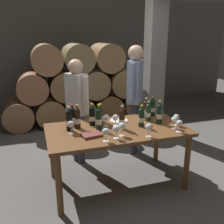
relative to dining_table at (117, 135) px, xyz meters
name	(u,v)px	position (x,y,z in m)	size (l,w,h in m)	color
ground_plane	(117,182)	(0.00, 0.00, -0.67)	(14.00, 14.00, 0.00)	#66635E
cellar_back_wall	(66,53)	(0.00, 4.20, 0.73)	(10.00, 0.24, 2.80)	gray
barrel_stack	(78,88)	(0.00, 2.60, 0.09)	(3.12, 0.90, 1.69)	#8D6142
stone_pillar	(154,66)	(1.30, 1.60, 0.63)	(0.32, 0.32, 2.60)	gray
dining_table	(117,135)	(0.00, 0.00, 0.00)	(1.70, 0.90, 0.76)	brown
wine_bottle_0	(153,107)	(0.64, 0.32, 0.22)	(0.07, 0.07, 0.29)	black
wine_bottle_1	(100,115)	(-0.15, 0.20, 0.21)	(0.07, 0.07, 0.27)	black
wine_bottle_2	(141,117)	(0.31, -0.02, 0.21)	(0.07, 0.07, 0.28)	black
wine_bottle_3	(69,120)	(-0.56, 0.11, 0.22)	(0.07, 0.07, 0.30)	black
wine_bottle_4	(73,117)	(-0.50, 0.25, 0.21)	(0.07, 0.07, 0.27)	black
wine_bottle_5	(77,118)	(-0.46, 0.15, 0.22)	(0.07, 0.07, 0.30)	black
wine_bottle_6	(148,112)	(0.48, 0.15, 0.21)	(0.07, 0.07, 0.27)	#19381E
wine_bottle_7	(99,119)	(-0.22, 0.04, 0.23)	(0.07, 0.07, 0.31)	black
wine_bottle_8	(122,119)	(0.05, -0.03, 0.22)	(0.07, 0.07, 0.29)	black
wine_bottle_9	(92,116)	(-0.26, 0.20, 0.21)	(0.07, 0.07, 0.28)	black
wine_bottle_10	(159,113)	(0.58, 0.01, 0.22)	(0.07, 0.07, 0.30)	black
wine_bottle_11	(146,109)	(0.50, 0.25, 0.22)	(0.07, 0.07, 0.29)	black
wine_glass_0	(122,127)	(-0.03, -0.24, 0.20)	(0.08, 0.08, 0.16)	white
wine_glass_1	(116,129)	(-0.11, -0.29, 0.20)	(0.08, 0.08, 0.15)	white
wine_glass_2	(71,125)	(-0.56, 0.01, 0.20)	(0.08, 0.08, 0.15)	white
wine_glass_3	(149,128)	(0.25, -0.36, 0.20)	(0.08, 0.08, 0.15)	white
wine_glass_4	(180,124)	(0.65, -0.34, 0.20)	(0.07, 0.07, 0.15)	white
wine_glass_5	(175,120)	(0.66, -0.22, 0.20)	(0.08, 0.08, 0.15)	white
wine_glass_6	(106,132)	(-0.24, -0.34, 0.20)	(0.08, 0.08, 0.15)	white
wine_glass_7	(143,115)	(0.37, 0.07, 0.21)	(0.09, 0.09, 0.16)	white
wine_glass_8	(176,118)	(0.74, -0.13, 0.20)	(0.07, 0.07, 0.15)	white
wine_glass_9	(106,118)	(-0.10, 0.12, 0.20)	(0.08, 0.08, 0.15)	white
wine_glass_10	(116,118)	(0.01, 0.09, 0.20)	(0.07, 0.07, 0.15)	white
tasting_notebook	(92,135)	(-0.35, -0.14, 0.11)	(0.22, 0.16, 0.03)	brown
serving_plate	(119,120)	(0.11, 0.25, 0.10)	(0.24, 0.24, 0.01)	white
sommelier_presenting	(135,90)	(0.55, 0.75, 0.37)	(0.33, 0.42, 1.72)	#383842
taster_seated_left	(77,103)	(-0.36, 0.72, 0.25)	(0.30, 0.45, 1.54)	#383842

